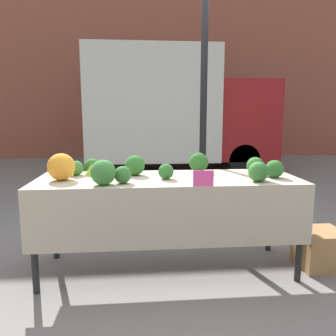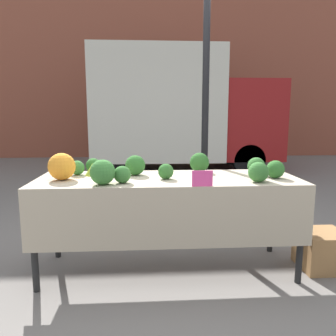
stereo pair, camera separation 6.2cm
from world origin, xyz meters
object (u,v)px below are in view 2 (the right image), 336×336
(price_sign, at_px, (202,178))
(produce_crate, at_px, (322,250))
(orange_cauliflower, at_px, (62,166))
(parked_truck, at_px, (178,110))

(price_sign, height_order, produce_crate, price_sign)
(produce_crate, bearing_deg, orange_cauliflower, 179.24)
(parked_truck, relative_size, price_sign, 27.62)
(parked_truck, xyz_separation_m, produce_crate, (0.76, -5.15, -1.25))
(parked_truck, height_order, produce_crate, parked_truck)
(price_sign, distance_m, produce_crate, 1.33)
(orange_cauliflower, height_order, produce_crate, orange_cauliflower)
(produce_crate, bearing_deg, price_sign, -165.49)
(orange_cauliflower, relative_size, price_sign, 1.42)
(orange_cauliflower, xyz_separation_m, produce_crate, (2.16, -0.03, -0.74))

